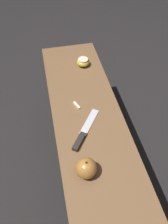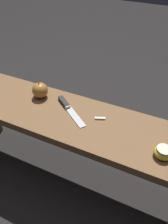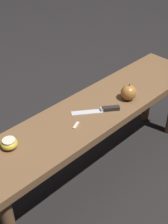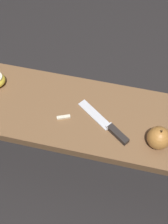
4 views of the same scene
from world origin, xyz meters
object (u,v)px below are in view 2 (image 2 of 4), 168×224
apple_whole (40,90)px  apple_cut (163,152)px  knife (67,107)px  wooden_bench (63,124)px

apple_whole → apple_cut: (0.65, -0.13, -0.02)m
knife → apple_whole: size_ratio=2.33×
wooden_bench → apple_cut: bearing=-6.8°
wooden_bench → apple_cut: 0.50m
wooden_bench → apple_whole: bearing=157.7°
apple_whole → apple_cut: 0.66m
wooden_bench → apple_whole: size_ratio=15.08×
knife → apple_whole: (-0.17, 0.02, 0.03)m
apple_whole → wooden_bench: bearing=-22.3°
apple_whole → apple_cut: size_ratio=1.26×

